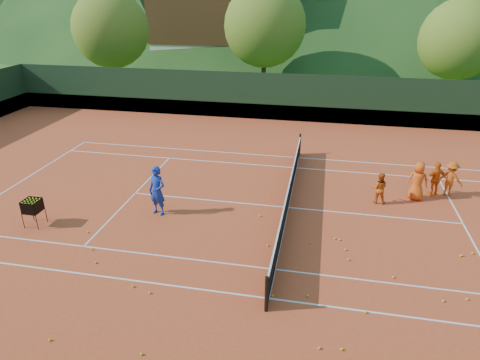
% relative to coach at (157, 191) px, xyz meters
% --- Properties ---
extents(ground, '(400.00, 400.00, 0.00)m').
position_rel_coach_xyz_m(ground, '(4.77, 1.46, -0.97)').
color(ground, '#2E561B').
rests_on(ground, ground).
extents(clay_court, '(40.00, 24.00, 0.02)m').
position_rel_coach_xyz_m(clay_court, '(4.77, 1.46, -0.96)').
color(clay_court, '#BD421E').
rests_on(clay_court, ground).
extents(coach, '(0.80, 0.64, 1.91)m').
position_rel_coach_xyz_m(coach, '(0.00, 0.00, 0.00)').
color(coach, '#173197').
rests_on(coach, clay_court).
extents(student_a, '(0.65, 0.53, 1.28)m').
position_rel_coach_xyz_m(student_a, '(8.24, 2.60, -0.31)').
color(student_a, '#CC5512').
rests_on(student_a, clay_court).
extents(student_b, '(0.93, 0.65, 1.46)m').
position_rel_coach_xyz_m(student_b, '(10.57, 3.76, -0.22)').
color(student_b, orange).
rests_on(student_b, clay_court).
extents(student_c, '(0.87, 0.64, 1.61)m').
position_rel_coach_xyz_m(student_c, '(9.76, 3.22, -0.15)').
color(student_c, '#EC5714').
rests_on(student_c, clay_court).
extents(student_d, '(1.10, 0.89, 1.48)m').
position_rel_coach_xyz_m(student_d, '(11.14, 3.87, -0.21)').
color(student_d, '#CA5111').
rests_on(student_d, clay_court).
extents(tennis_ball_0, '(0.07, 0.07, 0.07)m').
position_rel_coach_xyz_m(tennis_ball_0, '(8.28, -2.39, -0.92)').
color(tennis_ball_0, '#C2D423').
rests_on(tennis_ball_0, clay_court).
extents(tennis_ball_1, '(0.07, 0.07, 0.07)m').
position_rel_coach_xyz_m(tennis_ball_1, '(5.83, -3.74, -0.92)').
color(tennis_ball_1, '#C2D423').
rests_on(tennis_ball_1, clay_court).
extents(tennis_ball_2, '(0.07, 0.07, 0.07)m').
position_rel_coach_xyz_m(tennis_ball_2, '(6.74, -5.53, -0.92)').
color(tennis_ball_2, '#C2D423').
rests_on(tennis_ball_2, clay_court).
extents(tennis_ball_3, '(0.07, 0.07, 0.07)m').
position_rel_coach_xyz_m(tennis_ball_3, '(1.46, -4.49, -0.92)').
color(tennis_ball_3, '#C2D423').
rests_on(tennis_ball_3, clay_court).
extents(tennis_ball_4, '(0.07, 0.07, 0.07)m').
position_rel_coach_xyz_m(tennis_ball_4, '(-0.75, -3.46, -0.92)').
color(tennis_ball_4, '#C2D423').
rests_on(tennis_ball_4, clay_court).
extents(tennis_ball_5, '(0.07, 0.07, 0.07)m').
position_rel_coach_xyz_m(tennis_ball_5, '(10.94, -0.57, -0.92)').
color(tennis_ball_5, '#C2D423').
rests_on(tennis_ball_5, clay_court).
extents(tennis_ball_6, '(0.07, 0.07, 0.07)m').
position_rel_coach_xyz_m(tennis_ball_6, '(6.58, -0.55, -0.92)').
color(tennis_ball_6, '#C2D423').
rests_on(tennis_ball_6, clay_court).
extents(tennis_ball_7, '(0.07, 0.07, 0.07)m').
position_rel_coach_xyz_m(tennis_ball_7, '(-0.24, -6.64, -0.92)').
color(tennis_ball_7, '#C2D423').
rests_on(tennis_ball_7, clay_court).
extents(tennis_ball_8, '(0.07, 0.07, 0.07)m').
position_rel_coach_xyz_m(tennis_ball_8, '(4.87, -3.92, -0.92)').
color(tennis_ball_8, '#C2D423').
rests_on(tennis_ball_8, clay_court).
extents(tennis_ball_10, '(0.07, 0.07, 0.07)m').
position_rel_coach_xyz_m(tennis_ball_10, '(5.76, -0.97, -0.92)').
color(tennis_ball_10, '#C2D423').
rests_on(tennis_ball_10, clay_court).
extents(tennis_ball_11, '(0.07, 0.07, 0.07)m').
position_rel_coach_xyz_m(tennis_ball_11, '(6.92, -1.17, -0.92)').
color(tennis_ball_11, '#C2D423').
rests_on(tennis_ball_11, clay_court).
extents(tennis_ball_12, '(0.07, 0.07, 0.07)m').
position_rel_coach_xyz_m(tennis_ball_12, '(7.00, -1.72, -0.92)').
color(tennis_ball_12, '#C2D423').
rests_on(tennis_ball_12, clay_court).
extents(tennis_ball_13, '(0.07, 0.07, 0.07)m').
position_rel_coach_xyz_m(tennis_ball_13, '(9.50, -3.21, -0.92)').
color(tennis_ball_13, '#C2D423').
rests_on(tennis_ball_13, clay_court).
extents(tennis_ball_14, '(0.07, 0.07, 0.07)m').
position_rel_coach_xyz_m(tennis_ball_14, '(10.52, -0.81, -0.92)').
color(tennis_ball_14, '#C2D423').
rests_on(tennis_ball_14, clay_court).
extents(tennis_ball_15, '(0.07, 0.07, 0.07)m').
position_rel_coach_xyz_m(tennis_ball_15, '(10.15, -3.02, -0.92)').
color(tennis_ball_15, '#C2D423').
rests_on(tennis_ball_15, clay_court).
extents(tennis_ball_17, '(0.07, 0.07, 0.07)m').
position_rel_coach_xyz_m(tennis_ball_17, '(10.58, -0.77, -0.92)').
color(tennis_ball_17, '#C2D423').
rests_on(tennis_ball_17, clay_court).
extents(tennis_ball_18, '(0.07, 0.07, 0.07)m').
position_rel_coach_xyz_m(tennis_ball_18, '(6.74, -0.60, -0.92)').
color(tennis_ball_18, '#C2D423').
rests_on(tennis_ball_18, clay_court).
extents(tennis_ball_20, '(0.07, 0.07, 0.07)m').
position_rel_coach_xyz_m(tennis_ball_20, '(7.38, -4.09, -0.92)').
color(tennis_ball_20, '#C2D423').
rests_on(tennis_ball_20, clay_court).
extents(tennis_ball_21, '(0.07, 0.07, 0.07)m').
position_rel_coach_xyz_m(tennis_ball_21, '(4.39, -1.43, -0.92)').
color(tennis_ball_21, '#C2D423').
rests_on(tennis_ball_21, clay_court).
extents(tennis_ball_23, '(0.07, 0.07, 0.07)m').
position_rel_coach_xyz_m(tennis_ball_23, '(6.21, -5.60, -0.92)').
color(tennis_ball_23, '#C2D423').
rests_on(tennis_ball_23, clay_court).
extents(tennis_ball_24, '(0.07, 0.07, 0.07)m').
position_rel_coach_xyz_m(tennis_ball_24, '(0.88, -4.32, -0.92)').
color(tennis_ball_24, '#C2D423').
rests_on(tennis_ball_24, clay_court).
extents(tennis_ball_25, '(0.07, 0.07, 0.07)m').
position_rel_coach_xyz_m(tennis_ball_25, '(-1.25, -2.81, -0.92)').
color(tennis_ball_25, '#C2D423').
rests_on(tennis_ball_25, clay_court).
extents(tennis_ball_26, '(0.07, 0.07, 0.07)m').
position_rel_coach_xyz_m(tennis_ball_26, '(3.82, 0.52, -0.92)').
color(tennis_ball_26, '#C2D423').
rests_on(tennis_ball_26, clay_court).
extents(tennis_ball_27, '(0.07, 0.07, 0.07)m').
position_rel_coach_xyz_m(tennis_ball_27, '(-1.93, -1.85, -0.92)').
color(tennis_ball_27, '#C2D423').
rests_on(tennis_ball_27, clay_court).
extents(tennis_ball_28, '(0.07, 0.07, 0.07)m').
position_rel_coach_xyz_m(tennis_ball_28, '(2.13, -6.61, -0.92)').
color(tennis_ball_28, '#C2D423').
rests_on(tennis_ball_28, clay_court).
extents(court_lines, '(23.83, 11.03, 0.00)m').
position_rel_coach_xyz_m(court_lines, '(4.77, 1.46, -0.95)').
color(court_lines, white).
rests_on(court_lines, clay_court).
extents(tennis_net, '(0.10, 12.07, 1.10)m').
position_rel_coach_xyz_m(tennis_net, '(4.77, 1.46, -0.45)').
color(tennis_net, black).
rests_on(tennis_net, clay_court).
extents(perimeter_fence, '(40.40, 24.24, 3.00)m').
position_rel_coach_xyz_m(perimeter_fence, '(4.77, 1.46, 0.29)').
color(perimeter_fence, black).
rests_on(perimeter_fence, clay_court).
extents(ball_hopper, '(0.57, 0.57, 1.00)m').
position_rel_coach_xyz_m(ball_hopper, '(-4.07, -1.69, -0.21)').
color(ball_hopper, black).
rests_on(ball_hopper, clay_court).
extents(chalet_left, '(13.80, 9.93, 12.92)m').
position_rel_coach_xyz_m(chalet_left, '(-5.23, 31.46, 4.67)').
color(chalet_left, beige).
rests_on(chalet_left, ground).
extents(chalet_mid, '(12.65, 8.82, 11.45)m').
position_rel_coach_xyz_m(chalet_mid, '(10.77, 35.46, 4.02)').
color(chalet_mid, beige).
rests_on(chalet_mid, ground).
extents(tree_a, '(6.00, 6.00, 7.88)m').
position_rel_coach_xyz_m(tree_a, '(-11.23, 19.46, 3.90)').
color(tree_a, '#412B1A').
rests_on(tree_a, ground).
extents(tree_b, '(6.40, 6.40, 8.40)m').
position_rel_coach_xyz_m(tree_b, '(0.77, 21.46, 4.22)').
color(tree_b, '#3C2618').
rests_on(tree_b, ground).
extents(tree_c, '(5.60, 5.60, 7.35)m').
position_rel_coach_xyz_m(tree_c, '(14.77, 20.46, 3.57)').
color(tree_c, '#3D2518').
rests_on(tree_c, ground).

